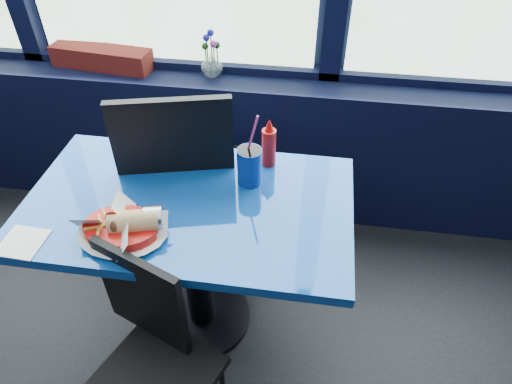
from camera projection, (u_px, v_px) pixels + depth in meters
name	position (u px, v px, depth m)	size (l,w,h in m)	color
window_sill	(182.00, 139.00, 2.58)	(5.00, 0.26, 0.80)	black
near_table	(192.00, 236.00, 1.79)	(1.20, 0.70, 0.75)	black
chair_near_front	(151.00, 347.00, 1.54)	(0.47, 0.48, 0.81)	black
chair_near_back	(196.00, 176.00, 2.00)	(0.58, 0.59, 1.06)	black
planter_box	(102.00, 57.00, 2.34)	(0.52, 0.13, 0.10)	maroon
flower_vase	(212.00, 62.00, 2.26)	(0.14, 0.14, 0.23)	silver
food_basket	(123.00, 227.00, 1.52)	(0.30, 0.30, 0.10)	#BA100C
ketchup_bottle	(269.00, 145.00, 1.78)	(0.06, 0.06, 0.21)	#BA100C
soda_cup	(250.00, 165.00, 1.70)	(0.09, 0.09, 0.31)	navy
napkin	(23.00, 242.00, 1.51)	(0.14, 0.14, 0.00)	white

